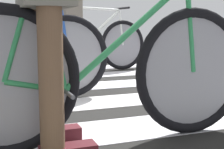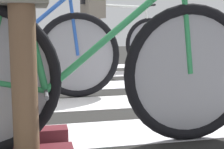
# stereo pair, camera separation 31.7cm
# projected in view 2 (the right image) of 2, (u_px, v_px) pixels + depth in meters

# --- Properties ---
(ground) EXTENTS (18.00, 14.00, 0.02)m
(ground) POSITION_uv_depth(u_px,v_px,m) (20.00, 104.00, 2.60)
(ground) COLOR black
(crosswalk_markings) EXTENTS (5.43, 5.00, 0.00)m
(crosswalk_markings) POSITION_uv_depth(u_px,v_px,m) (19.00, 107.00, 2.46)
(crosswalk_markings) COLOR silver
(crosswalk_markings) RESTS_ON ground
(bicycle_1_of_4) EXTENTS (1.74, 0.52, 0.93)m
(bicycle_1_of_4) POSITION_uv_depth(u_px,v_px,m) (93.00, 71.00, 1.59)
(bicycle_1_of_4) COLOR black
(bicycle_1_of_4) RESTS_ON ground
(cyclist_1_of_4) EXTENTS (0.31, 0.41, 0.97)m
(cyclist_1_of_4) POSITION_uv_depth(u_px,v_px,m) (25.00, 20.00, 1.49)
(cyclist_1_of_4) COLOR brown
(cyclist_1_of_4) RESTS_ON ground
(bicycle_2_of_4) EXTENTS (1.74, 0.52, 0.93)m
(bicycle_2_of_4) POSITION_uv_depth(u_px,v_px,m) (14.00, 53.00, 2.65)
(bicycle_2_of_4) COLOR black
(bicycle_2_of_4) RESTS_ON ground
(bicycle_3_of_4) EXTENTS (1.73, 0.53, 0.93)m
(bicycle_3_of_4) POSITION_uv_depth(u_px,v_px,m) (115.00, 42.00, 4.42)
(bicycle_3_of_4) COLOR black
(bicycle_3_of_4) RESTS_ON ground
(cyclist_3_of_4) EXTENTS (0.36, 0.44, 0.98)m
(cyclist_3_of_4) POSITION_uv_depth(u_px,v_px,m) (93.00, 24.00, 4.28)
(cyclist_3_of_4) COLOR brown
(cyclist_3_of_4) RESTS_ON ground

